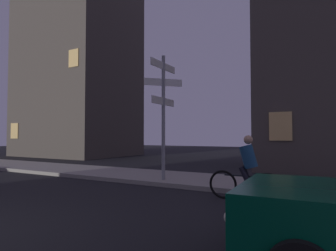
# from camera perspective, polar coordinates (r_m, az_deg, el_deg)

# --- Properties ---
(sidewalk_kerb) EXTENTS (40.00, 2.80, 0.14)m
(sidewalk_kerb) POSITION_cam_1_polar(r_m,az_deg,el_deg) (10.64, -1.36, -10.35)
(sidewalk_kerb) COLOR gray
(sidewalk_kerb) RESTS_ON ground_plane
(signpost) EXTENTS (0.95, 1.58, 4.17)m
(signpost) POSITION_cam_1_polar(r_m,az_deg,el_deg) (9.56, -0.93, 4.06)
(signpost) COLOR gray
(signpost) RESTS_ON sidewalk_kerb
(cyclist) EXTENTS (1.82, 0.33, 1.61)m
(cyclist) POSITION_cam_1_polar(r_m,az_deg,el_deg) (7.30, 15.50, -8.68)
(cyclist) COLOR black
(cyclist) RESTS_ON ground_plane
(building_left_block) EXTENTS (8.53, 6.92, 17.57)m
(building_left_block) POSITION_cam_1_polar(r_m,az_deg,el_deg) (25.73, -17.46, 14.20)
(building_left_block) COLOR #4C443D
(building_left_block) RESTS_ON ground_plane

